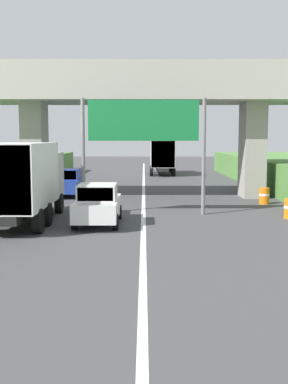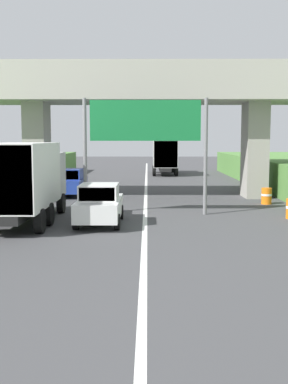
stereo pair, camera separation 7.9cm
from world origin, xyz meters
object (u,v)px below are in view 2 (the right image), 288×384
object	(u,v)px
truck_silver	(26,178)
construction_barrel_5	(266,196)
car_white	(99,204)
car_blue	(70,182)
overhead_highway_sign	(145,129)
truck_black	(165,155)

from	to	relation	value
truck_silver	construction_barrel_5	distance (m)	13.30
truck_silver	car_white	distance (m)	3.35
car_white	construction_barrel_5	distance (m)	10.69
truck_silver	car_white	bearing A→B (deg)	-5.49
truck_silver	car_blue	world-z (taller)	truck_silver
truck_silver	car_blue	xyz separation A→B (m)	(0.26, 9.76, -1.08)
car_white	construction_barrel_5	bearing A→B (deg)	36.30
overhead_highway_sign	car_white	distance (m)	4.61
truck_black	car_white	distance (m)	28.59
car_blue	overhead_highway_sign	bearing A→B (deg)	-56.86
truck_silver	car_white	xyz separation A→B (m)	(3.16, -0.30, -1.08)
truck_silver	car_blue	size ratio (longest dim) A/B	1.78
car_blue	truck_black	bearing A→B (deg)	70.01
overhead_highway_sign	truck_black	world-z (taller)	overhead_highway_sign
car_white	overhead_highway_sign	bearing A→B (deg)	54.37
car_white	construction_barrel_5	world-z (taller)	car_white
truck_black	truck_silver	bearing A→B (deg)	-103.84
car_blue	construction_barrel_5	bearing A→B (deg)	-17.98
car_blue	construction_barrel_5	distance (m)	12.11
overhead_highway_sign	truck_black	size ratio (longest dim) A/B	0.81
car_blue	car_white	bearing A→B (deg)	-73.94
truck_black	car_blue	world-z (taller)	truck_black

